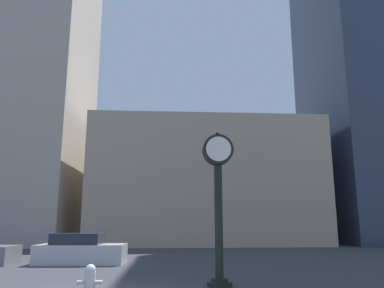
% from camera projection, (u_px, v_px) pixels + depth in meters
% --- Properties ---
extents(building_tall_tower, '(14.96, 12.00, 28.98)m').
position_uv_depth(building_tall_tower, '(2.00, 81.00, 34.30)').
color(building_tall_tower, '#ADA393').
rests_on(building_tall_tower, ground_plane).
extents(building_storefront_row, '(18.62, 12.00, 10.07)m').
position_uv_depth(building_storefront_row, '(204.00, 185.00, 33.53)').
color(building_storefront_row, tan).
rests_on(building_storefront_row, ground_plane).
extents(building_glass_modern, '(11.98, 12.00, 35.92)m').
position_uv_depth(building_glass_modern, '(373.00, 56.00, 37.23)').
color(building_glass_modern, '#2D384C').
rests_on(building_glass_modern, ground_plane).
extents(street_clock, '(0.94, 0.73, 4.60)m').
position_uv_depth(street_clock, '(218.00, 186.00, 11.40)').
color(street_clock, black).
rests_on(street_clock, ground_plane).
extents(car_silver, '(3.91, 1.94, 1.32)m').
position_uv_depth(car_silver, '(81.00, 251.00, 16.67)').
color(car_silver, '#BCBCC1').
rests_on(car_silver, ground_plane).
extents(fire_hydrant_near, '(0.64, 0.28, 0.76)m').
position_uv_depth(fire_hydrant_near, '(90.00, 280.00, 9.53)').
color(fire_hydrant_near, '#B7B7BC').
rests_on(fire_hydrant_near, ground_plane).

